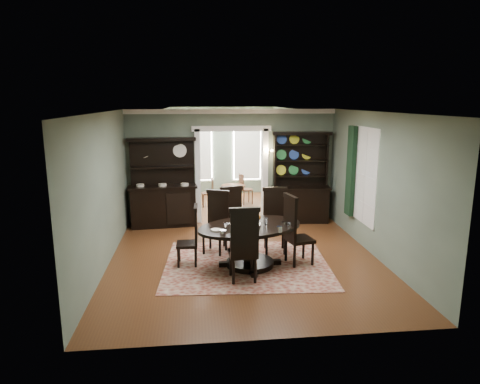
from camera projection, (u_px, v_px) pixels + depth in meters
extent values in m
cube|color=#5D3318|center=(245.00, 260.00, 8.81)|extent=(5.50, 6.00, 0.01)
cube|color=white|center=(245.00, 112.00, 8.17)|extent=(5.50, 6.00, 0.01)
cube|color=gray|center=(103.00, 192.00, 8.20)|extent=(0.01, 6.00, 3.00)
cube|color=gray|center=(378.00, 186.00, 8.78)|extent=(0.01, 6.00, 3.00)
cube|color=gray|center=(273.00, 236.00, 5.58)|extent=(5.50, 0.01, 3.00)
cube|color=gray|center=(162.00, 167.00, 11.21)|extent=(1.85, 0.01, 3.00)
cube|color=gray|center=(298.00, 165.00, 11.60)|extent=(1.85, 0.01, 3.00)
cube|color=gray|center=(231.00, 119.00, 11.14)|extent=(1.80, 0.01, 0.50)
cube|color=white|center=(231.00, 111.00, 11.05)|extent=(5.50, 0.10, 0.12)
cube|color=#5D3318|center=(227.00, 205.00, 13.42)|extent=(3.50, 3.50, 0.01)
cube|color=white|center=(226.00, 108.00, 12.79)|extent=(3.50, 3.50, 0.01)
cube|color=gray|center=(169.00, 158.00, 12.92)|extent=(0.01, 3.50, 3.00)
cube|color=gray|center=(282.00, 157.00, 13.29)|extent=(0.01, 3.50, 3.00)
cube|color=gray|center=(223.00, 151.00, 14.81)|extent=(3.50, 0.01, 3.00)
cube|color=white|center=(198.00, 150.00, 14.66)|extent=(1.05, 0.06, 2.20)
cube|color=white|center=(247.00, 149.00, 14.84)|extent=(1.05, 0.06, 2.20)
cube|color=white|center=(198.00, 176.00, 11.36)|extent=(0.14, 0.25, 2.50)
cube|color=white|center=(265.00, 175.00, 11.55)|extent=(0.14, 0.25, 2.50)
cube|color=white|center=(231.00, 128.00, 11.19)|extent=(2.08, 0.25, 0.14)
cube|color=white|center=(366.00, 176.00, 9.34)|extent=(0.02, 1.10, 2.00)
cube|color=white|center=(365.00, 176.00, 9.34)|extent=(0.01, 1.22, 2.12)
cube|color=black|center=(351.00, 171.00, 9.99)|extent=(0.10, 0.35, 2.10)
cube|color=#CD8136|center=(267.00, 153.00, 11.36)|extent=(0.08, 0.05, 0.18)
sphere|color=#FFD88C|center=(265.00, 151.00, 11.18)|extent=(0.07, 0.07, 0.07)
sphere|color=#FFD88C|center=(272.00, 151.00, 11.20)|extent=(0.07, 0.07, 0.07)
cube|color=maroon|center=(247.00, 264.00, 8.57)|extent=(3.41, 2.94, 0.01)
ellipsoid|color=black|center=(250.00, 227.00, 8.33)|extent=(2.45, 1.98, 0.06)
cylinder|color=black|center=(250.00, 229.00, 8.34)|extent=(2.52, 2.52, 0.03)
cylinder|color=black|center=(250.00, 246.00, 8.41)|extent=(0.27, 0.27, 0.74)
cylinder|color=black|center=(250.00, 263.00, 8.49)|extent=(0.94, 0.94, 0.11)
cylinder|color=white|center=(253.00, 225.00, 8.24)|extent=(0.31, 0.31, 0.06)
cube|color=black|center=(215.00, 232.00, 9.14)|extent=(0.62, 0.61, 0.06)
cube|color=black|center=(218.00, 210.00, 9.25)|extent=(0.45, 0.25, 0.81)
cube|color=black|center=(218.00, 192.00, 9.16)|extent=(0.50, 0.28, 0.08)
cylinder|color=black|center=(204.00, 244.00, 9.08)|extent=(0.05, 0.05, 0.48)
cylinder|color=black|center=(220.00, 246.00, 8.96)|extent=(0.05, 0.05, 0.48)
cylinder|color=black|center=(210.00, 239.00, 9.42)|extent=(0.05, 0.05, 0.48)
cylinder|color=black|center=(226.00, 240.00, 9.31)|extent=(0.05, 0.05, 0.48)
cube|color=black|center=(235.00, 227.00, 9.43)|extent=(0.60, 0.59, 0.06)
cube|color=black|center=(231.00, 207.00, 9.52)|extent=(0.48, 0.20, 0.82)
cube|color=black|center=(231.00, 188.00, 9.44)|extent=(0.52, 0.23, 0.08)
cylinder|color=black|center=(231.00, 241.00, 9.23)|extent=(0.05, 0.05, 0.48)
cylinder|color=black|center=(247.00, 239.00, 9.39)|extent=(0.05, 0.05, 0.48)
cylinder|color=black|center=(224.00, 236.00, 9.57)|extent=(0.05, 0.05, 0.48)
cylinder|color=black|center=(240.00, 234.00, 9.72)|extent=(0.05, 0.05, 0.48)
cube|color=black|center=(275.00, 230.00, 9.19)|extent=(0.54, 0.52, 0.06)
cube|color=black|center=(275.00, 208.00, 9.31)|extent=(0.50, 0.10, 0.84)
cube|color=black|center=(275.00, 189.00, 9.22)|extent=(0.54, 0.13, 0.09)
cylinder|color=black|center=(267.00, 244.00, 9.05)|extent=(0.05, 0.05, 0.49)
cylinder|color=black|center=(285.00, 244.00, 9.06)|extent=(0.05, 0.05, 0.49)
cylinder|color=black|center=(265.00, 238.00, 9.43)|extent=(0.05, 0.05, 0.49)
cylinder|color=black|center=(283.00, 238.00, 9.43)|extent=(0.05, 0.05, 0.49)
cube|color=black|center=(187.00, 244.00, 8.47)|extent=(0.42, 0.44, 0.06)
cube|color=black|center=(196.00, 226.00, 8.41)|extent=(0.06, 0.43, 0.73)
cube|color=black|center=(196.00, 208.00, 8.33)|extent=(0.08, 0.47, 0.07)
cylinder|color=black|center=(179.00, 252.00, 8.67)|extent=(0.05, 0.05, 0.43)
cylinder|color=black|center=(178.00, 258.00, 8.34)|extent=(0.05, 0.05, 0.43)
cylinder|color=black|center=(196.00, 251.00, 8.69)|extent=(0.05, 0.05, 0.43)
cylinder|color=black|center=(196.00, 257.00, 8.37)|extent=(0.05, 0.05, 0.43)
cube|color=black|center=(300.00, 239.00, 8.53)|extent=(0.58, 0.60, 0.07)
cube|color=black|center=(290.00, 219.00, 8.37)|extent=(0.16, 0.51, 0.86)
cube|color=black|center=(291.00, 197.00, 8.28)|extent=(0.19, 0.55, 0.09)
cylinder|color=black|center=(313.00, 254.00, 8.46)|extent=(0.05, 0.05, 0.51)
cylinder|color=black|center=(303.00, 247.00, 8.83)|extent=(0.05, 0.05, 0.51)
cylinder|color=black|center=(295.00, 256.00, 8.34)|extent=(0.05, 0.05, 0.51)
cylinder|color=black|center=(286.00, 249.00, 8.70)|extent=(0.05, 0.05, 0.51)
cube|color=black|center=(243.00, 254.00, 7.75)|extent=(0.52, 0.50, 0.07)
cube|color=black|center=(245.00, 234.00, 7.45)|extent=(0.50, 0.07, 0.85)
cube|color=black|center=(245.00, 210.00, 7.35)|extent=(0.55, 0.10, 0.09)
cylinder|color=black|center=(251.00, 262.00, 8.02)|extent=(0.05, 0.05, 0.50)
cylinder|color=black|center=(231.00, 263.00, 7.97)|extent=(0.05, 0.05, 0.50)
cylinder|color=black|center=(255.00, 270.00, 7.64)|extent=(0.05, 0.05, 0.50)
cylinder|color=black|center=(233.00, 271.00, 7.58)|extent=(0.05, 0.05, 0.50)
cube|color=black|center=(163.00, 207.00, 11.12)|extent=(1.68, 0.71, 1.02)
cube|color=black|center=(163.00, 187.00, 11.01)|extent=(1.79, 0.77, 0.05)
cube|color=black|center=(162.00, 162.00, 11.10)|extent=(1.64, 0.23, 1.21)
cube|color=black|center=(162.00, 167.00, 11.03)|extent=(1.61, 0.43, 0.04)
cube|color=black|center=(161.00, 139.00, 10.86)|extent=(1.77, 0.51, 0.08)
cube|color=black|center=(300.00, 205.00, 11.52)|extent=(1.49, 0.64, 0.93)
cube|color=black|center=(301.00, 188.00, 11.42)|extent=(1.59, 0.70, 0.04)
cube|color=black|center=(300.00, 160.00, 11.47)|extent=(1.44, 0.19, 1.40)
cube|color=black|center=(275.00, 161.00, 11.29)|extent=(0.08, 0.27, 1.44)
cube|color=black|center=(326.00, 160.00, 11.44)|extent=(0.08, 0.27, 1.44)
cube|color=black|center=(302.00, 133.00, 11.20)|extent=(1.57, 0.47, 0.08)
cube|color=black|center=(300.00, 176.00, 11.46)|extent=(1.46, 0.40, 0.03)
cube|color=black|center=(301.00, 161.00, 11.37)|extent=(1.46, 0.40, 0.03)
cube|color=black|center=(301.00, 145.00, 11.28)|extent=(1.46, 0.40, 0.03)
cylinder|color=#4E2B16|center=(233.00, 186.00, 13.06)|extent=(0.74, 0.74, 0.04)
cylinder|color=#4E2B16|center=(233.00, 196.00, 13.13)|extent=(0.09, 0.09, 0.65)
cylinder|color=#4E2B16|center=(233.00, 206.00, 13.20)|extent=(0.41, 0.41, 0.06)
cylinder|color=#4E2B16|center=(207.00, 193.00, 13.17)|extent=(0.37, 0.37, 0.04)
cube|color=#4E2B16|center=(212.00, 186.00, 13.15)|extent=(0.06, 0.33, 0.46)
cylinder|color=#4E2B16|center=(203.00, 199.00, 13.31)|extent=(0.03, 0.03, 0.41)
cylinder|color=#4E2B16|center=(204.00, 201.00, 13.06)|extent=(0.03, 0.03, 0.41)
cylinder|color=#4E2B16|center=(211.00, 199.00, 13.36)|extent=(0.03, 0.03, 0.41)
cylinder|color=#4E2B16|center=(212.00, 201.00, 13.11)|extent=(0.03, 0.03, 0.41)
cylinder|color=#4E2B16|center=(246.00, 190.00, 13.50)|extent=(0.41, 0.41, 0.04)
cube|color=#4E2B16|center=(241.00, 182.00, 13.38)|extent=(0.13, 0.36, 0.51)
cylinder|color=#4E2B16|center=(252.00, 197.00, 13.47)|extent=(0.04, 0.04, 0.46)
cylinder|color=#4E2B16|center=(249.00, 195.00, 13.73)|extent=(0.04, 0.04, 0.46)
cylinder|color=#4E2B16|center=(244.00, 198.00, 13.37)|extent=(0.04, 0.04, 0.46)
cylinder|color=#4E2B16|center=(241.00, 196.00, 13.63)|extent=(0.04, 0.04, 0.46)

